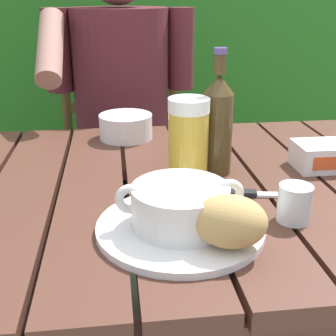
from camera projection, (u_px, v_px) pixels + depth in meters
The scene contains 13 objects.
dining_table at pixel (159, 226), 0.94m from camera, with size 1.20×0.81×0.73m.
hedge_backdrop at pixel (141, 2), 2.28m from camera, with size 3.72×0.93×2.38m.
chair_near_diner at pixel (123, 155), 1.76m from camera, with size 0.48×0.46×1.03m.
person_eating at pixel (122, 105), 1.48m from camera, with size 0.48×0.47×1.25m.
serving_plate at pixel (180, 227), 0.72m from camera, with size 0.27×0.27×0.01m.
soup_bowl at pixel (180, 205), 0.70m from camera, with size 0.21×0.16×0.07m.
bread_roll at pixel (230, 221), 0.64m from camera, with size 0.13×0.11×0.08m.
beer_glass at pixel (188, 140), 0.88m from camera, with size 0.08×0.08×0.17m.
beer_bottle at pixel (218, 123), 0.91m from camera, with size 0.06×0.06×0.26m.
water_glass_small at pixel (294, 203), 0.74m from camera, with size 0.06×0.06×0.06m.
butter_tub at pixel (323, 156), 0.96m from camera, with size 0.12×0.09×0.06m.
table_knife at pixel (255, 194), 0.84m from camera, with size 0.15×0.04×0.01m.
diner_bowl at pixel (126, 126), 1.16m from camera, with size 0.14×0.14×0.06m.
Camera 1 is at (-0.08, -0.82, 1.09)m, focal length 47.34 mm.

